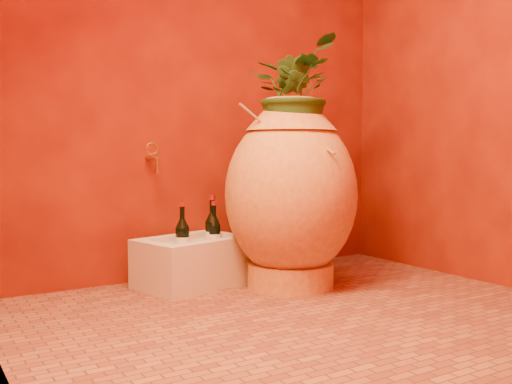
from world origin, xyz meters
TOP-DOWN VIEW (x-y plane):
  - floor at (0.00, 0.00)m, footprint 2.50×2.50m
  - wall_back at (0.00, 1.00)m, footprint 2.50×0.02m
  - wall_right at (1.25, 0.00)m, footprint 0.02×2.00m
  - amphora at (0.25, 0.45)m, footprint 0.94×0.94m
  - stone_basin at (-0.19, 0.75)m, footprint 0.64×0.52m
  - wine_bottle_a at (-0.03, 0.80)m, footprint 0.08×0.08m
  - wine_bottle_b at (-0.24, 0.76)m, footprint 0.08×0.08m
  - wine_bottle_c at (-0.03, 0.81)m, footprint 0.08×0.08m
  - wall_tap at (-0.34, 0.91)m, footprint 0.07×0.15m
  - plant_main at (0.26, 0.46)m, footprint 0.70×0.70m
  - plant_side at (0.20, 0.41)m, footprint 0.30×0.30m

SIDE VIEW (x-z plane):
  - floor at x=0.00m, z-range 0.00..0.00m
  - stone_basin at x=-0.19m, z-range -0.01..0.26m
  - wine_bottle_a at x=-0.03m, z-range 0.10..0.41m
  - wine_bottle_b at x=-0.24m, z-range 0.10..0.41m
  - wine_bottle_c at x=-0.03m, z-range 0.09..0.44m
  - amphora at x=0.25m, z-range 0.00..1.01m
  - wall_tap at x=-0.34m, z-range 0.62..0.79m
  - plant_side at x=0.20m, z-range 0.79..1.22m
  - plant_main at x=0.26m, z-range 0.76..1.34m
  - wall_back at x=0.00m, z-range 0.00..2.50m
  - wall_right at x=1.25m, z-range 0.00..2.50m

